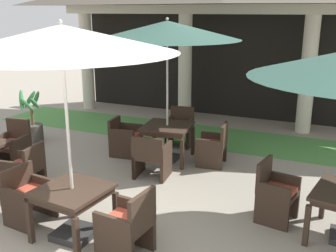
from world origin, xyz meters
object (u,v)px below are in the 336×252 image
at_px(patio_chair_near_foreground_north, 180,128).
at_px(patio_chair_mid_left_west, 276,194).
at_px(patio_table_far_back, 73,195).
at_px(patio_umbrella_far_back, 61,41).
at_px(patio_chair_mid_right_east, 25,170).
at_px(potted_palm_left_edge, 33,126).
at_px(patio_chair_far_back_west, 28,196).
at_px(patio_chair_near_foreground_east, 213,146).
at_px(patio_table_near_foreground, 167,130).
at_px(patio_chair_far_back_east, 128,226).
at_px(patio_chair_near_foreground_west, 125,138).
at_px(patio_chair_near_foreground_south, 151,157).
at_px(patio_chair_mid_right_north, 13,145).
at_px(patio_umbrella_near_foreground, 167,31).

distance_m(patio_chair_near_foreground_north, patio_chair_mid_left_west, 3.73).
bearing_deg(patio_table_far_back, patio_umbrella_far_back, 0.00).
relative_size(patio_chair_mid_right_east, potted_palm_left_edge, 0.68).
distance_m(patio_chair_near_foreground_north, patio_chair_mid_right_east, 3.72).
bearing_deg(potted_palm_left_edge, patio_chair_far_back_west, -49.37).
bearing_deg(patio_umbrella_far_back, patio_chair_near_foreground_east, 74.38).
bearing_deg(patio_chair_mid_left_west, patio_chair_mid_right_east, -70.08).
relative_size(patio_table_near_foreground, patio_chair_far_back_east, 1.13).
height_order(patio_chair_near_foreground_west, patio_chair_near_foreground_south, patio_chair_near_foreground_south).
bearing_deg(patio_chair_near_foreground_east, patio_chair_near_foreground_north, 45.14).
xyz_separation_m(patio_table_near_foreground, patio_chair_far_back_east, (0.94, -3.39, -0.23)).
distance_m(patio_table_near_foreground, patio_chair_far_back_west, 3.32).
xyz_separation_m(patio_chair_near_foreground_south, patio_table_far_back, (-0.07, -2.31, 0.22)).
distance_m(patio_chair_mid_left_west, patio_chair_far_back_east, 2.32).
height_order(patio_chair_mid_right_north, patio_umbrella_far_back, patio_umbrella_far_back).
distance_m(patio_table_near_foreground, patio_chair_mid_left_west, 3.03).
relative_size(patio_chair_mid_left_west, patio_chair_mid_right_north, 1.01).
xyz_separation_m(patio_table_near_foreground, patio_chair_far_back_west, (-0.87, -3.20, -0.26)).
distance_m(patio_umbrella_near_foreground, patio_chair_near_foreground_west, 2.49).
height_order(patio_chair_mid_right_east, patio_umbrella_far_back, patio_umbrella_far_back).
bearing_deg(patio_chair_near_foreground_east, patio_chair_far_back_west, 144.63).
relative_size(patio_umbrella_near_foreground, patio_chair_near_foreground_east, 3.33).
bearing_deg(patio_chair_far_back_east, patio_chair_near_foreground_north, 19.43).
relative_size(patio_table_near_foreground, patio_chair_near_foreground_south, 1.24).
height_order(patio_chair_mid_right_north, patio_chair_far_back_east, patio_chair_far_back_east).
bearing_deg(patio_table_near_foreground, patio_chair_mid_left_west, -33.83).
height_order(patio_chair_near_foreground_north, patio_chair_mid_right_north, patio_chair_mid_right_north).
bearing_deg(patio_chair_far_back_east, patio_chair_mid_right_east, 75.37).
relative_size(patio_table_near_foreground, patio_chair_mid_right_north, 1.15).
bearing_deg(patio_chair_near_foreground_west, potted_palm_left_edge, -94.65).
bearing_deg(patio_chair_near_foreground_south, patio_table_far_back, -97.88).
relative_size(patio_chair_near_foreground_east, patio_table_far_back, 0.89).
height_order(patio_umbrella_near_foreground, patio_chair_far_back_west, patio_umbrella_near_foreground).
distance_m(patio_umbrella_near_foreground, patio_chair_far_back_east, 4.17).
bearing_deg(patio_umbrella_far_back, patio_chair_mid_right_north, 147.77).
bearing_deg(patio_chair_near_foreground_north, patio_chair_near_foreground_east, 135.14).
relative_size(patio_chair_near_foreground_south, patio_chair_near_foreground_north, 0.96).
bearing_deg(patio_table_far_back, patio_chair_far_back_east, -5.99).
bearing_deg(patio_chair_far_back_west, patio_chair_near_foreground_west, -172.06).
bearing_deg(patio_chair_near_foreground_east, patio_chair_mid_right_north, 107.32).
relative_size(patio_chair_near_foreground_south, patio_chair_mid_right_east, 0.99).
height_order(patio_chair_mid_right_east, patio_chair_far_back_west, patio_chair_mid_right_east).
height_order(patio_chair_near_foreground_north, potted_palm_left_edge, potted_palm_left_edge).
bearing_deg(patio_table_near_foreground, patio_chair_far_back_east, -74.51).
relative_size(patio_chair_near_foreground_west, patio_chair_near_foreground_south, 0.94).
xyz_separation_m(patio_umbrella_near_foreground, patio_chair_near_foreground_north, (-0.10, 0.98, -2.25)).
bearing_deg(potted_palm_left_edge, patio_chair_mid_left_west, -14.23).
bearing_deg(patio_chair_near_foreground_south, patio_table_near_foreground, 90.00).
relative_size(patio_umbrella_near_foreground, potted_palm_left_edge, 2.30).
bearing_deg(patio_umbrella_near_foreground, patio_chair_near_foreground_east, 6.09).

